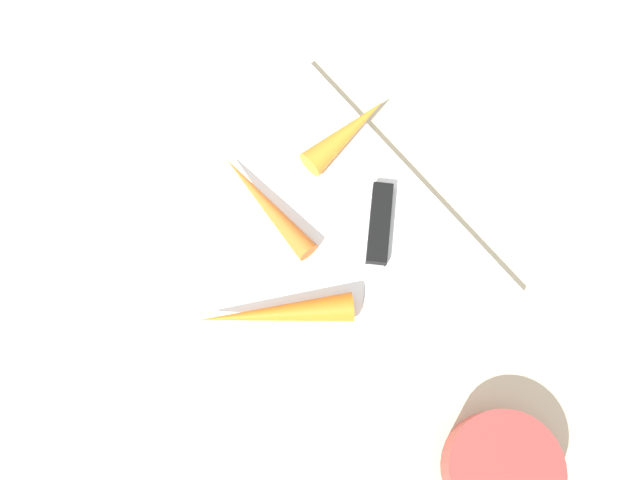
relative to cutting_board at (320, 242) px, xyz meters
name	(u,v)px	position (x,y,z in m)	size (l,w,h in m)	color
ground_plane	(320,243)	(0.00, 0.00, -0.01)	(1.40, 1.40, 0.00)	#C6B793
cutting_board	(320,242)	(0.00, 0.00, 0.00)	(0.36, 0.26, 0.01)	white
knife	(379,235)	(-0.04, -0.05, 0.01)	(0.15, 0.16, 0.01)	#B7B7BC
carrot_longest	(276,313)	(-0.04, 0.09, 0.02)	(0.03, 0.03, 0.16)	orange
carrot_shortest	(346,133)	(0.07, -0.10, 0.02)	(0.03, 0.03, 0.11)	orange
carrot_medium	(266,204)	(0.06, 0.02, 0.02)	(0.02, 0.02, 0.14)	orange
small_bowl	(502,469)	(-0.29, 0.01, 0.02)	(0.11, 0.11, 0.04)	red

